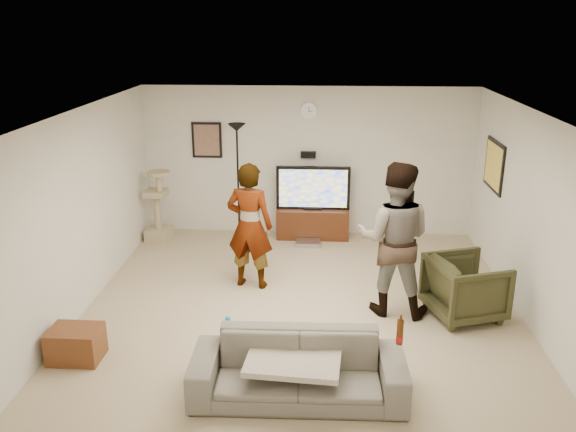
# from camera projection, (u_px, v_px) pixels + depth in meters

# --- Properties ---
(floor) EXTENTS (5.50, 5.50, 0.02)m
(floor) POSITION_uv_depth(u_px,v_px,m) (302.00, 304.00, 7.72)
(floor) COLOR tan
(floor) RESTS_ON ground
(ceiling) EXTENTS (5.50, 5.50, 0.02)m
(ceiling) POSITION_uv_depth(u_px,v_px,m) (303.00, 110.00, 6.93)
(ceiling) COLOR white
(ceiling) RESTS_ON wall_back
(wall_back) EXTENTS (5.50, 0.04, 2.50)m
(wall_back) POSITION_uv_depth(u_px,v_px,m) (308.00, 162.00, 9.93)
(wall_back) COLOR silver
(wall_back) RESTS_ON floor
(wall_front) EXTENTS (5.50, 0.04, 2.50)m
(wall_front) POSITION_uv_depth(u_px,v_px,m) (291.00, 319.00, 4.72)
(wall_front) COLOR silver
(wall_front) RESTS_ON floor
(wall_left) EXTENTS (0.04, 5.50, 2.50)m
(wall_left) POSITION_uv_depth(u_px,v_px,m) (85.00, 209.00, 7.48)
(wall_left) COLOR silver
(wall_left) RESTS_ON floor
(wall_right) EXTENTS (0.04, 5.50, 2.50)m
(wall_right) POSITION_uv_depth(u_px,v_px,m) (529.00, 217.00, 7.17)
(wall_right) COLOR silver
(wall_right) RESTS_ON floor
(wall_clock) EXTENTS (0.26, 0.04, 0.26)m
(wall_clock) POSITION_uv_depth(u_px,v_px,m) (309.00, 111.00, 9.63)
(wall_clock) COLOR white
(wall_clock) RESTS_ON wall_back
(wall_speaker) EXTENTS (0.25, 0.10, 0.10)m
(wall_speaker) POSITION_uv_depth(u_px,v_px,m) (308.00, 155.00, 9.83)
(wall_speaker) COLOR black
(wall_speaker) RESTS_ON wall_back
(picture_back) EXTENTS (0.42, 0.03, 0.52)m
(picture_back) POSITION_uv_depth(u_px,v_px,m) (207.00, 140.00, 9.89)
(picture_back) COLOR brown
(picture_back) RESTS_ON wall_back
(picture_right) EXTENTS (0.03, 0.78, 0.62)m
(picture_right) POSITION_uv_depth(u_px,v_px,m) (494.00, 165.00, 8.61)
(picture_right) COLOR #FFCC4B
(picture_right) RESTS_ON wall_right
(tv_stand) EXTENTS (1.20, 0.45, 0.50)m
(tv_stand) POSITION_uv_depth(u_px,v_px,m) (313.00, 223.00, 10.01)
(tv_stand) COLOR #3E1D0E
(tv_stand) RESTS_ON floor
(console_box) EXTENTS (0.40, 0.30, 0.07)m
(console_box) POSITION_uv_depth(u_px,v_px,m) (308.00, 243.00, 9.71)
(console_box) COLOR #AFAFBC
(console_box) RESTS_ON floor
(tv) EXTENTS (1.22, 0.08, 0.72)m
(tv) POSITION_uv_depth(u_px,v_px,m) (313.00, 188.00, 9.81)
(tv) COLOR black
(tv) RESTS_ON tv_stand
(tv_screen) EXTENTS (1.12, 0.01, 0.64)m
(tv_screen) POSITION_uv_depth(u_px,v_px,m) (313.00, 189.00, 9.77)
(tv_screen) COLOR gold
(tv_screen) RESTS_ON tv
(floor_lamp) EXTENTS (0.32, 0.32, 1.99)m
(floor_lamp) POSITION_uv_depth(u_px,v_px,m) (238.00, 186.00, 9.46)
(floor_lamp) COLOR black
(floor_lamp) RESTS_ON floor
(cat_tree) EXTENTS (0.41, 0.41, 1.20)m
(cat_tree) POSITION_uv_depth(u_px,v_px,m) (157.00, 206.00, 9.76)
(cat_tree) COLOR tan
(cat_tree) RESTS_ON floor
(person_left) EXTENTS (0.71, 0.54, 1.75)m
(person_left) POSITION_uv_depth(u_px,v_px,m) (250.00, 226.00, 7.98)
(person_left) COLOR silver
(person_left) RESTS_ON floor
(person_right) EXTENTS (1.06, 0.89, 1.94)m
(person_right) POSITION_uv_depth(u_px,v_px,m) (394.00, 239.00, 7.24)
(person_right) COLOR #366481
(person_right) RESTS_ON floor
(sofa) EXTENTS (2.09, 0.85, 0.61)m
(sofa) POSITION_uv_depth(u_px,v_px,m) (298.00, 368.00, 5.75)
(sofa) COLOR #666157
(sofa) RESTS_ON floor
(throw_blanket) EXTENTS (0.95, 0.77, 0.06)m
(throw_blanket) POSITION_uv_depth(u_px,v_px,m) (294.00, 359.00, 5.72)
(throw_blanket) COLOR beige
(throw_blanket) RESTS_ON sofa
(beer_bottle) EXTENTS (0.06, 0.06, 0.25)m
(beer_bottle) POSITION_uv_depth(u_px,v_px,m) (400.00, 332.00, 5.56)
(beer_bottle) COLOR #4E2507
(beer_bottle) RESTS_ON sofa
(armchair) EXTENTS (1.05, 1.04, 0.77)m
(armchair) POSITION_uv_depth(u_px,v_px,m) (465.00, 288.00, 7.28)
(armchair) COLOR #33331C
(armchair) RESTS_ON floor
(side_table) EXTENTS (0.55, 0.41, 0.36)m
(side_table) POSITION_uv_depth(u_px,v_px,m) (76.00, 344.00, 6.41)
(side_table) COLOR #592E16
(side_table) RESTS_ON floor
(toy_ball) EXTENTS (0.07, 0.07, 0.07)m
(toy_ball) POSITION_uv_depth(u_px,v_px,m) (228.00, 319.00, 7.25)
(toy_ball) COLOR #1280AE
(toy_ball) RESTS_ON floor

